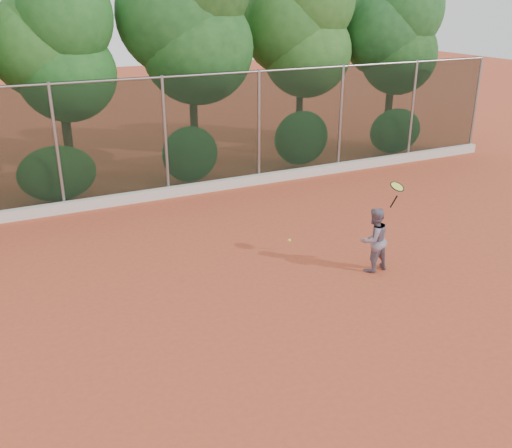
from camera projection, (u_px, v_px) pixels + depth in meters
name	position (u px, v px, depth m)	size (l,w,h in m)	color
ground	(278.00, 300.00, 11.21)	(80.00, 80.00, 0.00)	#B6482B
concrete_curb	(171.00, 192.00, 16.85)	(24.00, 0.20, 0.30)	beige
tennis_player	(374.00, 240.00, 12.17)	(0.70, 0.54, 1.43)	slate
chainlink_fence	(165.00, 134.00, 16.36)	(24.09, 0.09, 3.50)	black
foliage_backdrop	(122.00, 37.00, 16.84)	(23.70, 3.63, 7.55)	#3C2B17
tennis_racket	(397.00, 188.00, 11.86)	(0.39, 0.38, 0.59)	black
tennis_ball_in_flight	(289.00, 240.00, 10.74)	(0.06, 0.06, 0.06)	#D5F237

